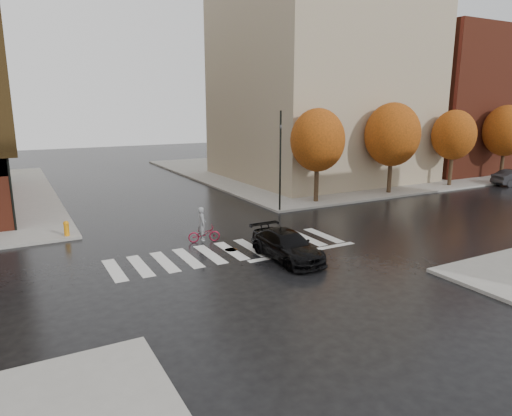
{
  "coord_description": "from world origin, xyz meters",
  "views": [
    {
      "loc": [
        -8.98,
        -18.45,
        6.9
      ],
      "look_at": [
        1.3,
        0.38,
        2.0
      ],
      "focal_mm": 32.0,
      "sensor_mm": 36.0,
      "label": 1
    }
  ],
  "objects_px": {
    "sedan": "(287,246)",
    "traffic_light_nw": "(7,158)",
    "traffic_light_ne": "(280,156)",
    "fire_hydrant": "(66,228)",
    "cyclist": "(203,230)"
  },
  "relations": [
    {
      "from": "traffic_light_nw",
      "to": "fire_hydrant",
      "type": "distance_m",
      "value": 4.91
    },
    {
      "from": "cyclist",
      "to": "traffic_light_ne",
      "type": "bearing_deg",
      "value": -47.3
    },
    {
      "from": "fire_hydrant",
      "to": "traffic_light_ne",
      "type": "bearing_deg",
      "value": -0.88
    },
    {
      "from": "traffic_light_ne",
      "to": "fire_hydrant",
      "type": "distance_m",
      "value": 13.34
    },
    {
      "from": "sedan",
      "to": "traffic_light_ne",
      "type": "distance_m",
      "value": 9.79
    },
    {
      "from": "fire_hydrant",
      "to": "cyclist",
      "type": "bearing_deg",
      "value": -33.41
    },
    {
      "from": "sedan",
      "to": "traffic_light_nw",
      "type": "distance_m",
      "value": 15.61
    },
    {
      "from": "cyclist",
      "to": "fire_hydrant",
      "type": "bearing_deg",
      "value": 70.47
    },
    {
      "from": "traffic_light_ne",
      "to": "fire_hydrant",
      "type": "relative_size",
      "value": 7.89
    },
    {
      "from": "sedan",
      "to": "cyclist",
      "type": "distance_m",
      "value": 4.89
    },
    {
      "from": "sedan",
      "to": "traffic_light_nw",
      "type": "bearing_deg",
      "value": 134.22
    },
    {
      "from": "sedan",
      "to": "cyclist",
      "type": "relative_size",
      "value": 2.42
    },
    {
      "from": "traffic_light_nw",
      "to": "traffic_light_ne",
      "type": "bearing_deg",
      "value": 103.37
    },
    {
      "from": "traffic_light_nw",
      "to": "traffic_light_ne",
      "type": "height_order",
      "value": "traffic_light_nw"
    },
    {
      "from": "fire_hydrant",
      "to": "traffic_light_nw",
      "type": "bearing_deg",
      "value": 132.97
    }
  ]
}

